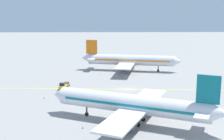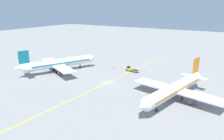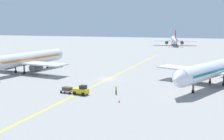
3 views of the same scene
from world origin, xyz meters
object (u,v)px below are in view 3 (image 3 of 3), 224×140
airplane_at_gate (24,60)px  ground_crew_worker (116,90)px  airplane_distant_taxiing (174,40)px  traffic_cone_near_nose (119,101)px  baggage_cart_trailing (67,89)px  baggage_tug_white (81,90)px  airplane_adjacent_stand (215,69)px

airplane_at_gate → ground_crew_worker: 36.65m
airplane_distant_taxiing → traffic_cone_near_nose: 136.71m
baggage_cart_trailing → airplane_distant_taxiing: bearing=86.6°
baggage_cart_trailing → traffic_cone_near_nose: baggage_cart_trailing is taller
baggage_tug_white → traffic_cone_near_nose: size_ratio=5.83×
airplane_adjacent_stand → baggage_cart_trailing: 32.88m
traffic_cone_near_nose → airplane_adjacent_stand: bearing=51.0°
ground_crew_worker → airplane_distant_taxiing: bearing=90.8°
airplane_at_gate → ground_crew_worker: airplane_at_gate is taller
ground_crew_worker → baggage_tug_white: bearing=-160.2°
airplane_at_gate → traffic_cone_near_nose: size_ratio=64.27×
airplane_at_gate → airplane_adjacent_stand: same height
baggage_cart_trailing → traffic_cone_near_nose: 12.61m
airplane_distant_taxiing → baggage_cart_trailing: bearing=-93.4°
airplane_adjacent_stand → airplane_distant_taxiing: size_ratio=1.05×
baggage_cart_trailing → traffic_cone_near_nose: size_ratio=5.08×
airplane_distant_taxiing → baggage_cart_trailing: airplane_distant_taxiing is taller
airplane_adjacent_stand → airplane_distant_taxiing: 118.09m
baggage_cart_trailing → ground_crew_worker: 9.89m
ground_crew_worker → traffic_cone_near_nose: (2.23, -5.77, -0.63)m
airplane_adjacent_stand → airplane_distant_taxiing: airplane_adjacent_stand is taller
airplane_at_gate → baggage_tug_white: bearing=-38.0°
airplane_adjacent_stand → traffic_cone_near_nose: bearing=-129.0°
airplane_at_gate → traffic_cone_near_nose: 41.61m
ground_crew_worker → airplane_adjacent_stand: bearing=37.9°
airplane_distant_taxiing → traffic_cone_near_nose: bearing=-88.3°
baggage_tug_white → ground_crew_worker: size_ratio=1.91×
airplane_adjacent_stand → baggage_tug_white: size_ratio=10.47×
airplane_adjacent_stand → baggage_tug_white: 30.40m
airplane_distant_taxiing → ground_crew_worker: size_ratio=19.02×
baggage_cart_trailing → traffic_cone_near_nose: (11.95, -3.99, -0.49)m
airplane_adjacent_stand → baggage_cart_trailing: bearing=-150.1°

